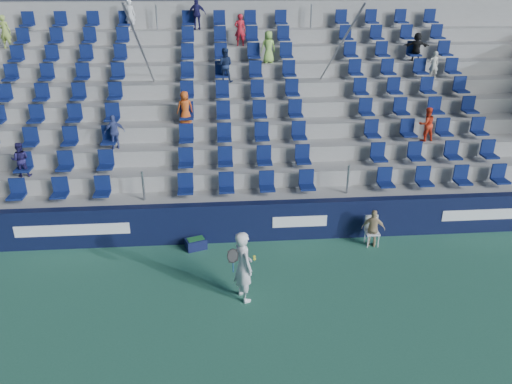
# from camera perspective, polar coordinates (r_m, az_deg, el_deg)

# --- Properties ---
(ground) EXTENTS (70.00, 70.00, 0.00)m
(ground) POSITION_cam_1_polar(r_m,az_deg,el_deg) (12.28, 0.12, -12.71)
(ground) COLOR #2D6B52
(ground) RESTS_ON ground
(sponsor_wall) EXTENTS (24.00, 0.32, 1.20)m
(sponsor_wall) POSITION_cam_1_polar(r_m,az_deg,el_deg) (14.63, -0.88, -3.40)
(sponsor_wall) COLOR black
(sponsor_wall) RESTS_ON ground
(grandstand) EXTENTS (24.00, 8.17, 6.63)m
(grandstand) POSITION_cam_1_polar(r_m,az_deg,el_deg) (18.79, -1.95, 8.00)
(grandstand) COLOR #979792
(grandstand) RESTS_ON ground
(tennis_player) EXTENTS (0.73, 0.78, 1.83)m
(tennis_player) POSITION_cam_1_polar(r_m,az_deg,el_deg) (11.97, -1.46, -8.46)
(tennis_player) COLOR silver
(tennis_player) RESTS_ON ground
(line_judge_chair) EXTENTS (0.39, 0.40, 0.88)m
(line_judge_chair) POSITION_cam_1_polar(r_m,az_deg,el_deg) (14.86, 13.08, -4.05)
(line_judge_chair) COLOR white
(line_judge_chair) RESTS_ON ground
(line_judge) EXTENTS (0.72, 0.46, 1.14)m
(line_judge) POSITION_cam_1_polar(r_m,az_deg,el_deg) (14.71, 13.26, -4.07)
(line_judge) COLOR tan
(line_judge) RESTS_ON ground
(ball_bin) EXTENTS (0.66, 0.54, 0.32)m
(ball_bin) POSITION_cam_1_polar(r_m,az_deg,el_deg) (14.48, -6.88, -5.82)
(ball_bin) COLOR #10153C
(ball_bin) RESTS_ON ground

